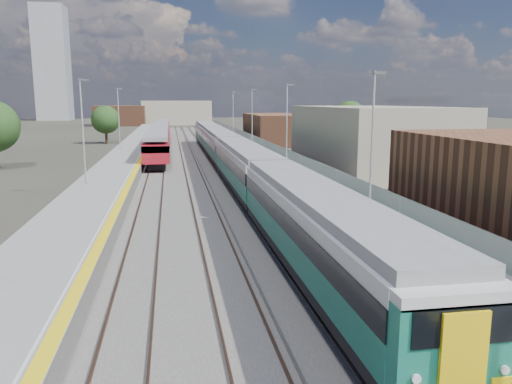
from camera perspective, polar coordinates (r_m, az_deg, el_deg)
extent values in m
plane|color=#47443A|center=(53.91, -5.33, 2.91)|extent=(320.00, 320.00, 0.00)
cube|color=#565451|center=(56.26, -7.82, 3.20)|extent=(10.50, 155.00, 0.06)
cube|color=#4C3323|center=(58.91, -4.96, 3.65)|extent=(0.07, 160.00, 0.14)
cube|color=#4C3323|center=(59.04, -3.56, 3.69)|extent=(0.07, 160.00, 0.14)
cube|color=#4C3323|center=(58.72, -8.37, 3.56)|extent=(0.07, 160.00, 0.14)
cube|color=#4C3323|center=(58.77, -6.96, 3.60)|extent=(0.07, 160.00, 0.14)
cube|color=#4C3323|center=(58.75, -11.79, 3.45)|extent=(0.07, 160.00, 0.14)
cube|color=#4C3323|center=(58.71, -10.38, 3.50)|extent=(0.07, 160.00, 0.14)
cube|color=gray|center=(58.88, -5.28, 3.64)|extent=(0.08, 160.00, 0.10)
cube|color=gray|center=(58.79, -6.64, 3.60)|extent=(0.08, 160.00, 0.10)
cube|color=slate|center=(56.94, -0.25, 3.85)|extent=(4.70, 155.00, 1.00)
cube|color=gray|center=(56.89, -0.25, 4.36)|extent=(4.70, 155.00, 0.03)
cube|color=yellow|center=(56.58, -2.36, 4.34)|extent=(0.40, 155.00, 0.01)
cube|color=gray|center=(57.23, 1.93, 4.99)|extent=(0.06, 155.00, 1.20)
cylinder|color=#9EA0A3|center=(27.54, 13.11, 5.52)|extent=(0.12, 0.12, 7.50)
cube|color=#4C4C4F|center=(27.58, 13.92, 13.09)|extent=(0.70, 0.18, 0.14)
cylinder|color=#9EA0A3|center=(46.59, 3.54, 7.65)|extent=(0.12, 0.12, 7.50)
cube|color=#4C4C4F|center=(46.62, 3.90, 12.14)|extent=(0.70, 0.18, 0.14)
cylinder|color=#9EA0A3|center=(66.20, -0.46, 8.48)|extent=(0.12, 0.12, 7.50)
cube|color=#4C4C4F|center=(66.22, -0.24, 11.63)|extent=(0.70, 0.18, 0.14)
cylinder|color=#9EA0A3|center=(85.99, -2.62, 8.91)|extent=(0.12, 0.12, 7.50)
cube|color=#4C4C4F|center=(86.01, -2.48, 11.34)|extent=(0.70, 0.18, 0.14)
cube|color=slate|center=(56.40, -14.76, 3.45)|extent=(4.30, 155.00, 1.00)
cube|color=gray|center=(56.35, -14.79, 3.96)|extent=(4.30, 155.00, 0.03)
cube|color=yellow|center=(56.21, -12.85, 4.05)|extent=(0.45, 155.00, 0.01)
cube|color=silver|center=(56.23, -13.21, 4.04)|extent=(0.08, 155.00, 0.01)
cylinder|color=#9EA0A3|center=(37.88, -19.18, 6.47)|extent=(0.12, 0.12, 7.50)
cube|color=#4C4C4F|center=(37.80, -19.13, 12.02)|extent=(0.70, 0.18, 0.14)
cylinder|color=#9EA0A3|center=(63.64, -15.41, 8.03)|extent=(0.12, 0.12, 7.50)
cube|color=#4C4C4F|center=(63.60, -15.34, 11.33)|extent=(0.70, 0.18, 0.14)
cube|color=#9F977F|center=(52.43, 12.86, 6.00)|extent=(11.00, 22.00, 6.40)
cube|color=brown|center=(83.20, 2.15, 7.23)|extent=(8.00, 18.00, 4.80)
cube|color=#9F977F|center=(153.36, -9.05, 8.96)|extent=(20.00, 14.00, 7.00)
cube|color=brown|center=(149.02, -15.24, 8.42)|extent=(14.00, 12.00, 5.60)
cube|color=gray|center=(198.03, -22.25, 13.41)|extent=(11.00, 11.00, 40.00)
cube|color=black|center=(19.93, 6.98, -7.62)|extent=(2.60, 18.66, 0.44)
cube|color=#125F59|center=(19.71, 7.03, -5.51)|extent=(2.70, 18.66, 1.09)
cube|color=black|center=(19.49, 7.08, -3.07)|extent=(2.76, 18.66, 0.75)
cube|color=silver|center=(19.36, 7.12, -1.36)|extent=(2.70, 18.66, 0.46)
cube|color=gray|center=(19.28, 7.15, -0.19)|extent=(2.39, 18.66, 0.38)
cube|color=black|center=(38.20, -1.24, 1.14)|extent=(2.60, 18.66, 0.44)
cube|color=#125F59|center=(38.09, -1.25, 2.28)|extent=(2.70, 18.66, 1.09)
cube|color=black|center=(37.97, -1.25, 3.57)|extent=(2.76, 18.66, 0.75)
cube|color=silver|center=(37.91, -1.26, 4.46)|extent=(2.70, 18.66, 0.46)
cube|color=gray|center=(37.87, -1.26, 5.06)|extent=(2.39, 18.66, 0.38)
cube|color=black|center=(57.06, -4.09, 4.19)|extent=(2.60, 18.66, 0.44)
cube|color=#125F59|center=(56.98, -4.10, 4.95)|extent=(2.70, 18.66, 1.09)
cube|color=black|center=(56.91, -4.11, 5.82)|extent=(2.76, 18.66, 0.75)
cube|color=silver|center=(56.86, -4.12, 6.41)|extent=(2.70, 18.66, 0.46)
cube|color=gray|center=(56.84, -4.12, 6.82)|extent=(2.39, 18.66, 0.38)
cube|color=black|center=(76.07, -5.52, 5.71)|extent=(2.60, 18.66, 0.44)
cube|color=#125F59|center=(76.01, -5.53, 6.29)|extent=(2.70, 18.66, 1.09)
cube|color=black|center=(75.96, -5.54, 6.94)|extent=(2.76, 18.66, 0.75)
cube|color=silver|center=(75.92, -5.55, 7.38)|extent=(2.70, 18.66, 0.46)
cube|color=gray|center=(75.90, -5.56, 7.69)|extent=(2.39, 18.66, 0.38)
cube|color=#125F59|center=(11.32, 21.65, -16.15)|extent=(2.68, 0.57, 2.01)
cube|color=black|center=(10.86, 22.68, -14.05)|extent=(2.20, 0.06, 0.77)
cube|color=yellow|center=(11.10, 22.60, -17.33)|extent=(1.00, 0.10, 2.01)
cube|color=black|center=(57.56, -11.12, 3.67)|extent=(1.78, 15.11, 0.62)
cube|color=maroon|center=(57.41, -11.17, 5.14)|extent=(2.62, 17.78, 1.87)
cube|color=black|center=(57.37, -11.19, 5.60)|extent=(2.68, 17.78, 0.66)
cube|color=gray|center=(57.30, -11.22, 6.53)|extent=(2.34, 17.78, 0.37)
cube|color=black|center=(75.74, -10.82, 5.25)|extent=(1.78, 15.11, 0.62)
cube|color=maroon|center=(75.63, -10.86, 6.37)|extent=(2.62, 17.78, 1.87)
cube|color=black|center=(75.60, -10.87, 6.72)|extent=(2.68, 17.78, 0.66)
cube|color=gray|center=(75.55, -10.89, 7.43)|extent=(2.34, 17.78, 0.37)
cube|color=black|center=(93.97, -10.63, 6.22)|extent=(1.78, 15.11, 0.62)
cube|color=maroon|center=(93.88, -10.66, 7.12)|extent=(2.62, 17.78, 1.87)
cube|color=black|center=(93.85, -10.67, 7.41)|extent=(2.68, 17.78, 0.66)
cube|color=gray|center=(93.81, -10.69, 7.98)|extent=(2.34, 17.78, 0.37)
cylinder|color=#382619|center=(86.14, -16.72, 6.03)|extent=(0.44, 0.44, 2.18)
sphere|color=#224119|center=(85.99, -16.82, 7.92)|extent=(4.61, 4.61, 4.61)
cylinder|color=#382619|center=(79.54, 10.55, 6.06)|extent=(0.44, 0.44, 2.44)
sphere|color=#224119|center=(79.38, 10.63, 8.35)|extent=(5.15, 5.15, 5.15)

